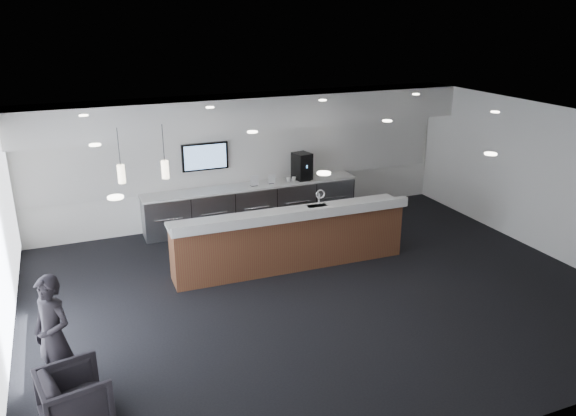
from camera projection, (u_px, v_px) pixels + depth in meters
name	position (u px, v px, depth m)	size (l,w,h in m)	color
ground	(320.00, 291.00, 10.00)	(10.00, 10.00, 0.00)	black
ceiling	(323.00, 124.00, 9.00)	(10.00, 8.00, 0.02)	black
back_wall	(246.00, 158.00, 12.99)	(10.00, 0.02, 3.00)	white
right_wall	(545.00, 180.00, 11.30)	(0.02, 8.00, 3.00)	white
soffit_bulkhead	(252.00, 111.00, 12.21)	(10.00, 0.90, 0.70)	silver
alcove_panel	(247.00, 154.00, 12.93)	(9.80, 0.06, 1.40)	silver
back_credenza	(252.00, 204.00, 13.01)	(5.06, 0.66, 0.95)	gray
wall_tv	(205.00, 157.00, 12.49)	(1.05, 0.08, 0.62)	black
pendant_left	(167.00, 172.00, 9.08)	(0.12, 0.12, 0.30)	beige
pendant_right	(123.00, 177.00, 8.83)	(0.12, 0.12, 0.30)	beige
ceiling_can_lights	(323.00, 126.00, 9.01)	(7.00, 5.00, 0.02)	silver
service_counter	(291.00, 239.00, 10.79)	(4.65, 0.88, 1.49)	#5B2D1E
coffee_machine	(302.00, 166.00, 13.20)	(0.43, 0.52, 0.63)	black
info_sign_left	(254.00, 181.00, 12.72)	(0.18, 0.02, 0.25)	silver
info_sign_right	(272.00, 179.00, 12.91)	(0.16, 0.02, 0.21)	silver
armchair	(75.00, 397.00, 6.70)	(0.76, 0.78, 0.71)	black
lounge_guest	(53.00, 335.00, 7.14)	(0.60, 0.39, 1.63)	black
cup_0	(310.00, 177.00, 13.30)	(0.10, 0.10, 0.09)	white
cup_1	(305.00, 178.00, 13.25)	(0.10, 0.10, 0.09)	white
cup_2	(299.00, 178.00, 13.20)	(0.10, 0.10, 0.09)	white
cup_3	(294.00, 179.00, 13.15)	(0.10, 0.10, 0.09)	white
cup_4	(288.00, 180.00, 13.10)	(0.10, 0.10, 0.09)	white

